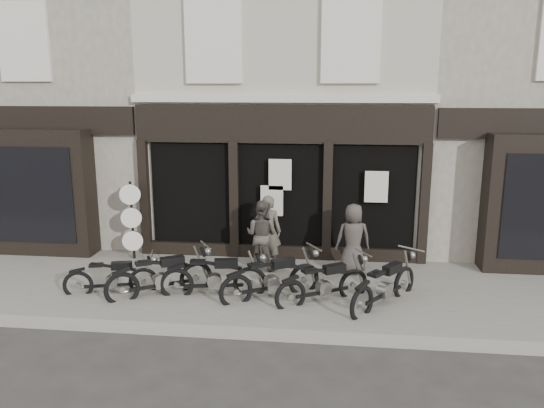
# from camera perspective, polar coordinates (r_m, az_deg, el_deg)

# --- Properties ---
(ground_plane) EXTENTS (90.00, 90.00, 0.00)m
(ground_plane) POSITION_cam_1_polar(r_m,az_deg,el_deg) (10.75, -0.69, -11.19)
(ground_plane) COLOR #2D2B28
(ground_plane) RESTS_ON ground
(pavement) EXTENTS (30.00, 4.20, 0.12)m
(pavement) POSITION_cam_1_polar(r_m,az_deg,el_deg) (11.55, -0.12, -9.14)
(pavement) COLOR #6A655D
(pavement) RESTS_ON ground_plane
(kerb) EXTENTS (30.00, 0.25, 0.13)m
(kerb) POSITION_cam_1_polar(r_m,az_deg,el_deg) (9.60, -1.66, -13.81)
(kerb) COLOR gray
(kerb) RESTS_ON ground_plane
(central_building) EXTENTS (7.30, 6.22, 8.34)m
(central_building) POSITION_cam_1_polar(r_m,az_deg,el_deg) (15.77, 2.07, 11.61)
(central_building) COLOR #AEA995
(central_building) RESTS_ON ground
(neighbour_left) EXTENTS (5.60, 6.73, 8.34)m
(neighbour_left) POSITION_cam_1_polar(r_m,az_deg,el_deg) (17.41, -19.67, 10.86)
(neighbour_left) COLOR #9F9986
(neighbour_left) RESTS_ON ground
(neighbour_right) EXTENTS (5.60, 6.73, 8.34)m
(neighbour_right) POSITION_cam_1_polar(r_m,az_deg,el_deg) (16.47, 25.04, 10.37)
(neighbour_right) COLOR #9F9986
(neighbour_right) RESTS_ON ground
(motorcycle_0) EXTENTS (1.90, 0.79, 0.93)m
(motorcycle_0) POSITION_cam_1_polar(r_m,az_deg,el_deg) (11.65, -16.81, -7.89)
(motorcycle_0) COLOR black
(motorcycle_0) RESTS_ON ground
(motorcycle_1) EXTENTS (2.02, 1.43, 1.08)m
(motorcycle_1) POSITION_cam_1_polar(r_m,az_deg,el_deg) (11.27, -11.81, -7.98)
(motorcycle_1) COLOR black
(motorcycle_1) RESTS_ON ground
(motorcycle_2) EXTENTS (2.20, 0.71, 1.06)m
(motorcycle_2) POSITION_cam_1_polar(r_m,az_deg,el_deg) (11.09, -6.16, -8.16)
(motorcycle_2) COLOR black
(motorcycle_2) RESTS_ON ground
(motorcycle_3) EXTENTS (2.00, 1.44, 1.08)m
(motorcycle_3) POSITION_cam_1_polar(r_m,az_deg,el_deg) (10.92, 0.01, -8.39)
(motorcycle_3) COLOR black
(motorcycle_3) RESTS_ON ground
(motorcycle_4) EXTENTS (1.90, 1.36, 1.02)m
(motorcycle_4) POSITION_cam_1_polar(r_m,az_deg,el_deg) (10.78, 5.60, -8.87)
(motorcycle_4) COLOR black
(motorcycle_4) RESTS_ON ground
(motorcycle_5) EXTENTS (1.57, 1.90, 1.06)m
(motorcycle_5) POSITION_cam_1_polar(r_m,az_deg,el_deg) (10.80, 12.04, -8.94)
(motorcycle_5) COLOR black
(motorcycle_5) RESTS_ON ground
(man_left) EXTENTS (0.67, 0.47, 1.73)m
(man_left) POSITION_cam_1_polar(r_m,az_deg,el_deg) (12.54, -0.43, -2.93)
(man_left) COLOR #4D493F
(man_left) RESTS_ON pavement
(man_centre) EXTENTS (0.96, 0.85, 1.64)m
(man_centre) POSITION_cam_1_polar(r_m,az_deg,el_deg) (12.38, -1.12, -3.34)
(man_centre) COLOR #454037
(man_centre) RESTS_ON pavement
(man_right) EXTENTS (0.86, 0.62, 1.62)m
(man_right) POSITION_cam_1_polar(r_m,az_deg,el_deg) (12.27, 8.72, -3.69)
(man_right) COLOR #3D3733
(man_right) RESTS_ON pavement
(advert_sign_post) EXTENTS (0.49, 0.33, 2.08)m
(advert_sign_post) POSITION_cam_1_polar(r_m,az_deg,el_deg) (13.52, -14.82, -2.10)
(advert_sign_post) COLOR black
(advert_sign_post) RESTS_ON ground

